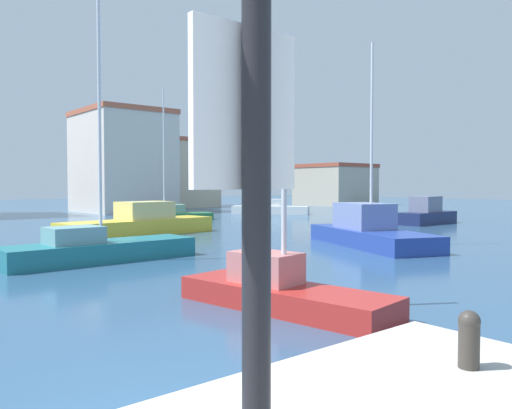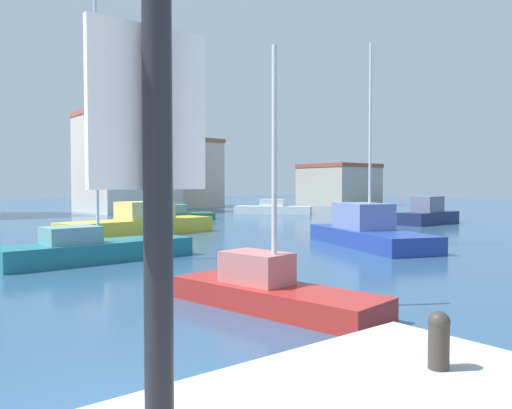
# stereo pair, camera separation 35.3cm
# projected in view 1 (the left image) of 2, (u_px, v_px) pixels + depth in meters

# --- Properties ---
(water) EXTENTS (160.00, 160.00, 0.00)m
(water) POSITION_uv_depth(u_px,v_px,m) (218.00, 232.00, 30.49)
(water) COLOR #2D5175
(water) RESTS_ON ground
(mooring_bollard) EXTENTS (0.21, 0.21, 0.55)m
(mooring_bollard) POSITION_uv_depth(u_px,v_px,m) (469.00, 337.00, 4.86)
(mooring_bollard) COLOR #38332D
(mooring_bollard) RESTS_ON pier_quay
(sailboat_blue_behind_lamppost) EXTENTS (5.16, 8.11, 9.21)m
(sailboat_blue_behind_lamppost) POSITION_uv_depth(u_px,v_px,m) (369.00, 231.00, 23.51)
(sailboat_blue_behind_lamppost) COLOR #233D93
(sailboat_blue_behind_lamppost) RESTS_ON water
(motorboat_navy_far_right) EXTENTS (5.64, 2.26, 1.98)m
(motorboat_navy_far_right) POSITION_uv_depth(u_px,v_px,m) (427.00, 214.00, 36.63)
(motorboat_navy_far_right) COLOR #19234C
(motorboat_navy_far_right) RESTS_ON water
(sailboat_red_near_pier) EXTENTS (2.34, 5.43, 5.88)m
(sailboat_red_near_pier) POSITION_uv_depth(u_px,v_px,m) (280.00, 289.00, 11.54)
(sailboat_red_near_pier) COLOR #B22823
(sailboat_red_near_pier) RESTS_ON water
(sailboat_green_far_left) EXTENTS (7.90, 4.91, 10.37)m
(sailboat_green_far_left) POSITION_uv_depth(u_px,v_px,m) (166.00, 214.00, 40.93)
(sailboat_green_far_left) COLOR #28703D
(sailboat_green_far_left) RESTS_ON water
(motorboat_yellow_mid_harbor) EXTENTS (9.23, 3.54, 1.86)m
(motorboat_yellow_mid_harbor) POSITION_uv_depth(u_px,v_px,m) (140.00, 223.00, 28.45)
(motorboat_yellow_mid_harbor) COLOR gold
(motorboat_yellow_mid_harbor) RESTS_ON water
(motorboat_white_distant_north) EXTENTS (6.05, 6.81, 1.43)m
(motorboat_white_distant_north) POSITION_uv_depth(u_px,v_px,m) (270.00, 209.00, 48.98)
(motorboat_white_distant_north) COLOR white
(motorboat_white_distant_north) RESTS_ON water
(sailboat_teal_inner_mooring) EXTENTS (7.08, 2.23, 9.84)m
(sailboat_teal_inner_mooring) POSITION_uv_depth(u_px,v_px,m) (97.00, 248.00, 18.65)
(sailboat_teal_inner_mooring) COLOR #1E707A
(sailboat_teal_inner_mooring) RESTS_ON water
(yacht_club) EXTENTS (8.14, 9.83, 10.43)m
(yacht_club) POSITION_uv_depth(u_px,v_px,m) (122.00, 161.00, 52.95)
(yacht_club) COLOR beige
(yacht_club) RESTS_ON ground
(harbor_office) EXTENTS (12.79, 8.72, 8.56)m
(harbor_office) POSITION_uv_depth(u_px,v_px,m) (160.00, 173.00, 63.62)
(harbor_office) COLOR beige
(harbor_office) RESTS_ON ground
(warehouse_block) EXTENTS (8.48, 8.76, 5.66)m
(warehouse_block) POSITION_uv_depth(u_px,v_px,m) (335.00, 185.00, 70.88)
(warehouse_block) COLOR #B2A893
(warehouse_block) RESTS_ON ground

